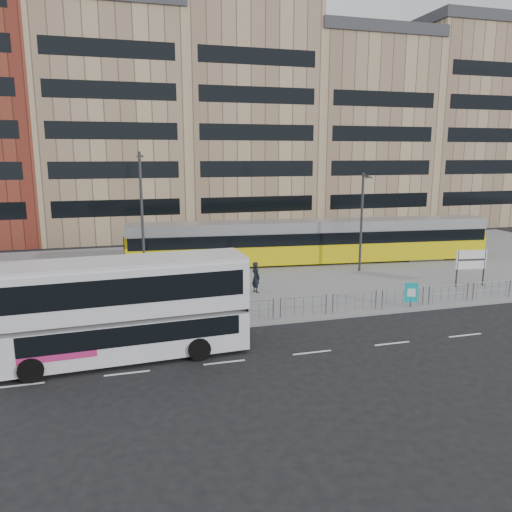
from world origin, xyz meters
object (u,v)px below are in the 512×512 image
object	(u,v)px
station_sign	(471,261)
ad_panel	(411,293)
lamp_post_east	(362,218)
traffic_light_west	(243,281)
tram	(312,242)
pedestrian	(256,277)
double_decker_bus	(119,306)
lamp_post_west	(142,213)

from	to	relation	value
station_sign	ad_panel	world-z (taller)	station_sign
lamp_post_east	traffic_light_west	bearing A→B (deg)	-143.58
tram	pedestrian	bearing A→B (deg)	-127.17
pedestrian	double_decker_bus	bearing A→B (deg)	117.41
double_decker_bus	station_sign	world-z (taller)	double_decker_bus
pedestrian	lamp_post_west	world-z (taller)	lamp_post_west
double_decker_bus	station_sign	distance (m)	22.96
lamp_post_west	station_sign	bearing A→B (deg)	-18.35
pedestrian	lamp_post_west	size ratio (longest dim) A/B	0.23
double_decker_bus	tram	xyz separation A→B (m)	(14.96, 15.33, -0.50)
tram	pedestrian	distance (m)	9.88
ad_panel	lamp_post_west	distance (m)	17.68
lamp_post_west	lamp_post_east	xyz separation A→B (m)	(15.56, -0.95, -0.75)
pedestrian	traffic_light_west	distance (m)	5.07
double_decker_bus	traffic_light_west	distance (m)	7.24
tram	lamp_post_east	bearing A→B (deg)	-52.66
tram	lamp_post_east	distance (m)	4.95
ad_panel	lamp_post_east	xyz separation A→B (m)	(1.35, 8.81, 3.16)
traffic_light_west	lamp_post_west	xyz separation A→B (m)	(-4.60, 9.04, 2.75)
lamp_post_west	lamp_post_east	size ratio (longest dim) A/B	1.20
ad_panel	pedestrian	world-z (taller)	pedestrian
double_decker_bus	lamp_post_east	size ratio (longest dim) A/B	1.52
double_decker_bus	lamp_post_east	distance (m)	20.89
ad_panel	lamp_post_west	bearing A→B (deg)	162.85
station_sign	lamp_post_west	xyz separation A→B (m)	(-20.50, 6.80, 3.06)
double_decker_bus	traffic_light_west	size ratio (longest dim) A/B	3.54
double_decker_bus	pedestrian	distance (m)	11.64
double_decker_bus	pedestrian	xyz separation A→B (m)	(8.29, 8.08, -1.22)
pedestrian	lamp_post_east	world-z (taller)	lamp_post_east
tram	ad_panel	world-z (taller)	tram
pedestrian	lamp_post_west	distance (m)	8.78
ad_panel	lamp_post_east	world-z (taller)	lamp_post_east
double_decker_bus	pedestrian	size ratio (longest dim) A/B	5.61
station_sign	ad_panel	xyz separation A→B (m)	(-6.28, -2.97, -0.85)
pedestrian	traffic_light_west	world-z (taller)	traffic_light_west
station_sign	traffic_light_west	bearing A→B (deg)	-164.16
tram	ad_panel	bearing A→B (deg)	-80.08
tram	lamp_post_east	world-z (taller)	lamp_post_east
station_sign	double_decker_bus	bearing A→B (deg)	-157.69
double_decker_bus	ad_panel	xyz separation A→B (m)	(15.94, 2.78, -1.38)
ad_panel	lamp_post_east	bearing A→B (deg)	98.66
lamp_post_west	lamp_post_east	bearing A→B (deg)	-3.51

